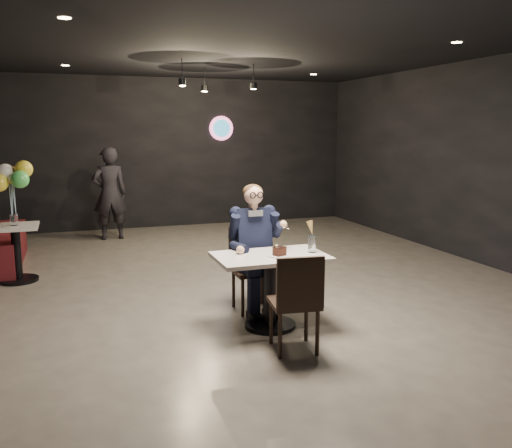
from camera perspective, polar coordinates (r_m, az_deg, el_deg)
name	(u,v)px	position (r m, az deg, el deg)	size (l,w,h in m)	color
floor	(254,281)	(7.20, -0.17, -6.02)	(9.00, 9.00, 0.00)	slate
wall_sign	(221,128)	(11.43, -3.68, 10.02)	(0.50, 0.06, 0.50)	pink
pendant_lights	(213,71)	(8.89, -4.52, 15.73)	(1.40, 1.20, 0.36)	black
main_table	(270,291)	(5.48, 1.51, -7.08)	(1.10, 0.70, 0.75)	white
chair_far	(253,270)	(5.96, -0.35, -4.84)	(0.42, 0.46, 0.92)	black
chair_near	(294,301)	(4.92, 4.02, -8.08)	(0.42, 0.46, 0.92)	black
seated_man	(253,247)	(5.90, -0.35, -2.39)	(0.60, 0.80, 1.44)	black
dessert_plate	(279,256)	(5.33, 2.41, -3.36)	(0.21, 0.21, 0.01)	white
cake_slice	(279,251)	(5.31, 2.49, -2.90)	(0.11, 0.09, 0.08)	black
mint_leaf	(281,247)	(5.32, 2.61, -2.43)	(0.06, 0.04, 0.01)	#2E892D
sundae_glass	(312,244)	(5.51, 5.91, -2.08)	(0.08, 0.08, 0.18)	silver
wafer_cone	(311,228)	(5.47, 5.81, -0.41)	(0.07, 0.07, 0.14)	tan
side_table	(17,255)	(7.77, -23.87, -2.95)	(0.58, 0.58, 0.72)	white
balloon_vase	(14,220)	(7.68, -24.11, 0.41)	(0.10, 0.10, 0.15)	silver
balloon_bunch	(12,188)	(7.63, -24.34, 3.50)	(0.41, 0.41, 0.68)	yellow
passerby	(110,194)	(10.14, -15.14, 3.12)	(0.61, 0.40, 1.67)	black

